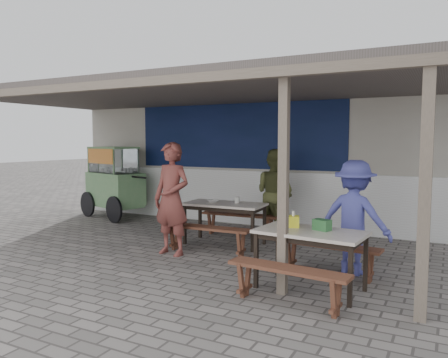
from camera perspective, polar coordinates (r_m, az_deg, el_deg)
ground at (r=7.38m, az=-7.53°, el=-9.65°), size 60.00×60.00×0.00m
back_wall at (r=10.28m, az=3.94°, el=4.19°), size 9.00×1.28×3.50m
warung_roof at (r=7.93m, az=-3.85°, el=11.16°), size 9.00×4.21×2.81m
table_left at (r=7.85m, az=0.07°, el=-3.73°), size 1.46×0.78×0.75m
bench_left_street at (r=7.28m, az=-2.28°, el=-7.08°), size 1.54×0.35×0.45m
bench_left_wall at (r=8.54m, az=2.06°, el=-5.27°), size 1.54×0.35×0.45m
table_right at (r=5.58m, az=11.25°, el=-7.43°), size 1.38×0.87×0.75m
bench_right_street at (r=5.07m, az=8.30°, el=-12.59°), size 1.44×0.41×0.45m
bench_right_wall at (r=6.27m, az=13.50°, el=-9.25°), size 1.44×0.41×0.45m
vendor_cart at (r=10.91m, az=-14.16°, el=-0.03°), size 2.21×1.26×1.72m
patron_street_side at (r=7.17m, az=-6.85°, el=-2.57°), size 0.71×0.50×1.84m
patron_wall_side at (r=8.51m, az=6.66°, el=-1.84°), size 1.00×0.88×1.71m
patron_right_table at (r=6.38m, az=16.67°, el=-4.80°), size 1.12×0.76×1.60m
tissue_box at (r=5.74m, az=9.04°, el=-5.50°), size 0.19×0.19×0.15m
donation_box at (r=5.60m, az=12.68°, el=-5.87°), size 0.24×0.20×0.14m
condiment_jar at (r=7.89m, az=1.72°, el=-2.73°), size 0.09×0.09×0.10m
condiment_bowl at (r=7.95m, az=-1.42°, el=-2.87°), size 0.25×0.25×0.05m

